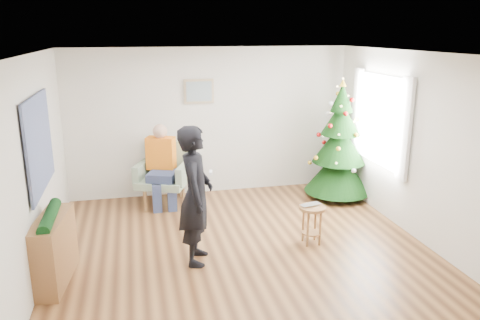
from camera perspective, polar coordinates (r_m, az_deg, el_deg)
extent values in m
plane|color=brown|center=(6.42, 0.34, -10.97)|extent=(5.00, 5.00, 0.00)
plane|color=white|center=(5.76, 0.39, 12.88)|extent=(5.00, 5.00, 0.00)
plane|color=silver|center=(8.35, -3.62, 4.68)|extent=(5.00, 0.00, 5.00)
plane|color=silver|center=(3.71, 9.45, -9.62)|extent=(5.00, 0.00, 5.00)
plane|color=silver|center=(5.92, -23.88, -1.16)|extent=(0.00, 5.00, 5.00)
plane|color=silver|center=(6.96, 20.83, 1.49)|extent=(0.00, 5.00, 5.00)
cube|color=white|center=(7.73, 16.73, 4.69)|extent=(0.04, 1.30, 1.40)
cube|color=white|center=(7.09, 19.47, 3.52)|extent=(0.05, 0.25, 1.50)
cube|color=white|center=(8.37, 14.04, 5.66)|extent=(0.05, 0.25, 1.50)
cylinder|color=#3F2816|center=(8.52, 11.71, -3.53)|extent=(0.09, 0.09, 0.27)
cone|color=black|center=(8.41, 11.85, -1.25)|extent=(1.15, 1.15, 0.75)
cone|color=black|center=(8.28, 12.03, 1.99)|extent=(0.92, 0.92, 0.67)
cone|color=black|center=(8.20, 12.20, 5.00)|extent=(0.67, 0.67, 0.58)
cone|color=black|center=(8.14, 12.35, 7.46)|extent=(0.39, 0.39, 0.49)
cone|color=gold|center=(8.11, 12.45, 9.19)|extent=(0.12, 0.12, 0.12)
cylinder|color=brown|center=(6.50, 8.82, -5.79)|extent=(0.36, 0.36, 0.04)
cylinder|color=brown|center=(6.63, 8.69, -8.70)|extent=(0.27, 0.27, 0.02)
imported|color=silver|center=(6.48, 8.83, -5.53)|extent=(0.34, 0.27, 0.02)
cube|color=gray|center=(7.99, -9.39, -2.63)|extent=(0.99, 0.96, 0.12)
cube|color=gray|center=(8.20, -8.78, 0.34)|extent=(0.77, 0.41, 0.60)
cube|color=gray|center=(8.06, -11.91, -1.40)|extent=(0.33, 0.61, 0.30)
cube|color=gray|center=(7.84, -6.90, -1.66)|extent=(0.33, 0.61, 0.30)
cube|color=navy|center=(7.87, -9.39, -1.92)|extent=(0.58, 0.60, 0.14)
cube|color=orange|center=(8.01, -9.61, 0.84)|extent=(0.52, 0.40, 0.55)
sphere|color=tan|center=(7.91, -9.73, 3.47)|extent=(0.24, 0.24, 0.24)
imported|color=black|center=(5.85, -5.42, -4.33)|extent=(0.55, 0.72, 1.77)
cube|color=white|center=(5.75, -3.59, -1.53)|extent=(0.06, 0.13, 0.04)
cube|color=brown|center=(5.94, -21.78, -10.18)|extent=(0.42, 1.03, 0.80)
cylinder|color=black|center=(5.78, -22.19, -6.41)|extent=(0.14, 0.90, 0.14)
cube|color=black|center=(6.14, -23.28, 1.88)|extent=(0.03, 1.50, 1.15)
cube|color=tan|center=(8.21, -5.04, 8.35)|extent=(0.52, 0.03, 0.42)
cube|color=gray|center=(8.18, -5.02, 8.33)|extent=(0.44, 0.02, 0.34)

